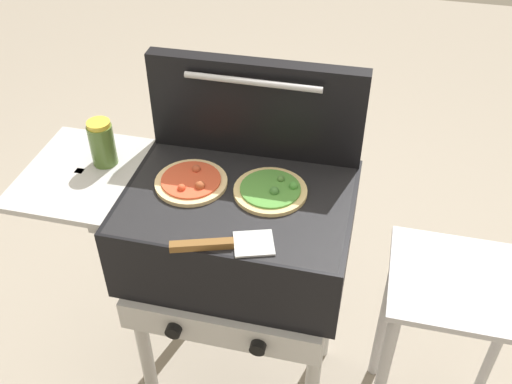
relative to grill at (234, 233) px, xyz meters
The scene contains 8 objects.
ground_plane 0.76m from the grill, 17.39° to the left, with size 8.00×8.00×0.00m, color gray.
grill is the anchor object (origin of this frame).
grill_lid_open 0.37m from the grill, 86.33° to the left, with size 0.63×0.08×0.30m.
pizza_veggie 0.19m from the grill, 19.07° to the left, with size 0.21×0.21×0.03m.
pizza_pepperoni 0.20m from the grill, behind, with size 0.21×0.21×0.04m.
sauce_jar 0.46m from the grill, behind, with size 0.07×0.07×0.14m.
spatula 0.25m from the grill, 81.92° to the right, with size 0.26×0.14×0.02m.
prep_table 0.72m from the grill, ahead, with size 0.44×0.36×0.72m.
Camera 1 is at (0.33, -1.20, 1.94)m, focal length 41.05 mm.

